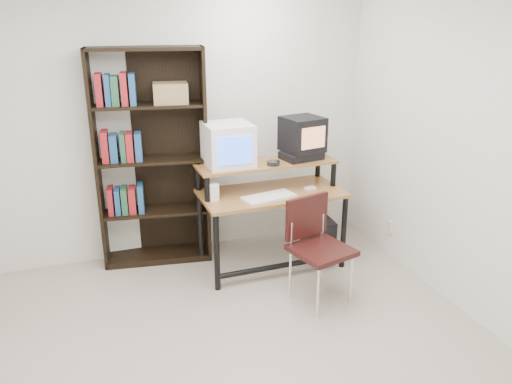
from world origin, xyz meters
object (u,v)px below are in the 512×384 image
object	(u,v)px
pc_tower	(318,236)
bookshelf	(152,157)
school_chair	(316,239)
crt_monitor	(228,145)
crt_tv	(302,134)
computer_desk	(271,195)

from	to	relation	value
pc_tower	bookshelf	bearing A→B (deg)	165.41
school_chair	crt_monitor	bearing A→B (deg)	104.58
crt_monitor	bookshelf	bearing A→B (deg)	152.18
crt_tv	school_chair	world-z (taller)	crt_tv
crt_tv	bookshelf	bearing A→B (deg)	154.24
computer_desk	crt_monitor	bearing A→B (deg)	156.28
pc_tower	crt_tv	bearing A→B (deg)	134.84
crt_tv	bookshelf	world-z (taller)	bookshelf
crt_monitor	school_chair	bearing A→B (deg)	-61.24
pc_tower	school_chair	size ratio (longest dim) A/B	0.51
crt_monitor	bookshelf	world-z (taller)	bookshelf
school_chair	computer_desk	bearing A→B (deg)	85.38
crt_tv	pc_tower	size ratio (longest dim) A/B	0.90
bookshelf	computer_desk	bearing A→B (deg)	-17.74
bookshelf	crt_monitor	bearing A→B (deg)	-19.25
pc_tower	bookshelf	size ratio (longest dim) A/B	0.22
computer_desk	school_chair	distance (m)	0.74
crt_monitor	school_chair	xyz separation A→B (m)	(0.49, -0.86, -0.62)
crt_tv	bookshelf	distance (m)	1.42
crt_monitor	bookshelf	size ratio (longest dim) A/B	0.21
pc_tower	school_chair	distance (m)	0.85
computer_desk	crt_monitor	world-z (taller)	crt_monitor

